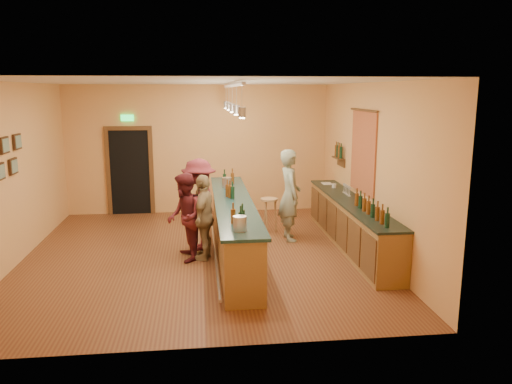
{
  "coord_description": "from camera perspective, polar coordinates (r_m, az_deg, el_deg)",
  "views": [
    {
      "loc": [
        0.02,
        -9.06,
        3.04
      ],
      "look_at": [
        1.08,
        0.2,
        1.15
      ],
      "focal_mm": 35.0,
      "sensor_mm": 36.0,
      "label": 1
    }
  ],
  "objects": [
    {
      "name": "wall_right",
      "position": [
        9.72,
        12.95,
        2.65
      ],
      "size": [
        0.02,
        7.0,
        3.2
      ],
      "primitive_type": "cube",
      "color": "#E0A054",
      "rests_on": "floor"
    },
    {
      "name": "floor",
      "position": [
        9.56,
        -6.37,
        -7.16
      ],
      "size": [
        7.0,
        7.0,
        0.0
      ],
      "primitive_type": "plane",
      "color": "#5E2D1B",
      "rests_on": "ground"
    },
    {
      "name": "wall_front",
      "position": [
        5.74,
        -6.55,
        -3.14
      ],
      "size": [
        6.5,
        0.02,
        3.2
      ],
      "primitive_type": "cube",
      "color": "#E0A054",
      "rests_on": "floor"
    },
    {
      "name": "ceiling",
      "position": [
        9.06,
        -6.83,
        12.39
      ],
      "size": [
        6.5,
        7.0,
        0.02
      ],
      "primitive_type": "cube",
      "color": "silver",
      "rests_on": "wall_back"
    },
    {
      "name": "wall_back",
      "position": [
        12.64,
        -6.62,
        4.85
      ],
      "size": [
        6.5,
        0.02,
        3.2
      ],
      "primitive_type": "cube",
      "color": "#E0A054",
      "rests_on": "floor"
    },
    {
      "name": "doorway",
      "position": [
        12.8,
        -14.21,
        2.51
      ],
      "size": [
        1.15,
        0.09,
        2.48
      ],
      "color": "black",
      "rests_on": "wall_back"
    },
    {
      "name": "customer_a",
      "position": [
        9.09,
        -8.14,
        -2.88
      ],
      "size": [
        0.69,
        0.84,
        1.61
      ],
      "primitive_type": "imported",
      "rotation": [
        0.0,
        0.0,
        -1.47
      ],
      "color": "#59191E",
      "rests_on": "floor"
    },
    {
      "name": "pendant_track",
      "position": [
        9.08,
        -2.73,
        11.08
      ],
      "size": [
        0.11,
        4.6,
        0.5
      ],
      "color": "silver",
      "rests_on": "ceiling"
    },
    {
      "name": "wall_left",
      "position": [
        9.74,
        -26.09,
        1.78
      ],
      "size": [
        0.02,
        7.0,
        3.2
      ],
      "primitive_type": "cube",
      "color": "#E0A054",
      "rests_on": "floor"
    },
    {
      "name": "bar_stool",
      "position": [
        10.78,
        1.51,
        -1.48
      ],
      "size": [
        0.37,
        0.37,
        0.77
      ],
      "rotation": [
        0.0,
        0.0,
        -0.42
      ],
      "color": "#A9894C",
      "rests_on": "floor"
    },
    {
      "name": "tapestry",
      "position": [
        10.06,
        12.15,
        4.41
      ],
      "size": [
        0.03,
        1.4,
        1.6
      ],
      "primitive_type": "cube",
      "color": "maroon",
      "rests_on": "wall_right"
    },
    {
      "name": "bartender",
      "position": [
        10.25,
        3.87,
        -0.36
      ],
      "size": [
        0.49,
        0.72,
        1.89
      ],
      "primitive_type": "imported",
      "rotation": [
        0.0,
        0.0,
        1.63
      ],
      "color": "gray",
      "rests_on": "floor"
    },
    {
      "name": "customer_c",
      "position": [
        9.69,
        -6.51,
        -1.43
      ],
      "size": [
        0.84,
        1.25,
        1.78
      ],
      "primitive_type": "imported",
      "rotation": [
        0.0,
        0.0,
        -1.74
      ],
      "color": "#59191E",
      "rests_on": "floor"
    },
    {
      "name": "tasting_bar",
      "position": [
        9.4,
        -2.6,
        -3.56
      ],
      "size": [
        0.73,
        5.1,
        1.38
      ],
      "color": "brown",
      "rests_on": "floor"
    },
    {
      "name": "customer_b",
      "position": [
        9.15,
        -5.96,
        -2.86
      ],
      "size": [
        0.62,
        0.99,
        1.57
      ],
      "primitive_type": "imported",
      "rotation": [
        0.0,
        0.0,
        -1.84
      ],
      "color": "#997A51",
      "rests_on": "floor"
    },
    {
      "name": "back_counter",
      "position": [
        10.03,
        10.81,
        -3.5
      ],
      "size": [
        0.6,
        4.55,
        1.27
      ],
      "color": "brown",
      "rests_on": "floor"
    },
    {
      "name": "bottle_shelf",
      "position": [
        11.49,
        9.46,
        4.43
      ],
      "size": [
        0.17,
        0.55,
        0.54
      ],
      "color": "#4D3017",
      "rests_on": "wall_right"
    }
  ]
}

